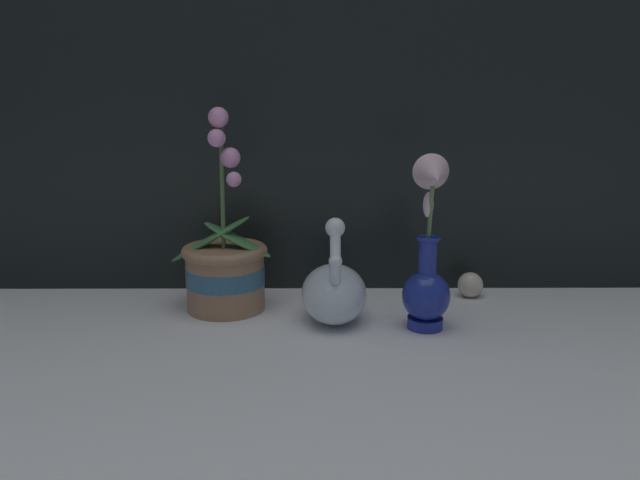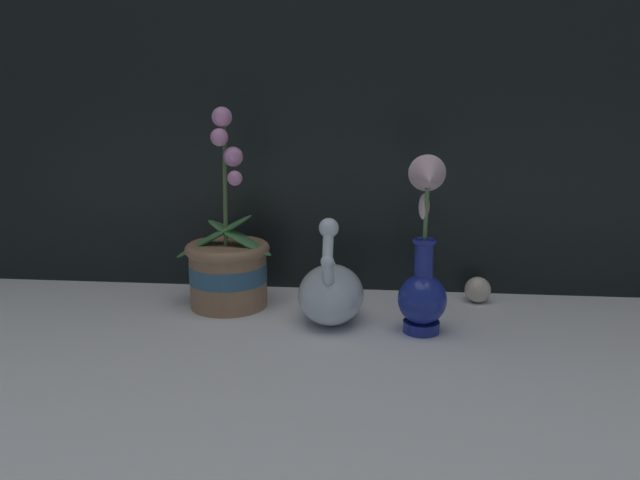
{
  "view_description": "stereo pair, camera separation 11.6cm",
  "coord_description": "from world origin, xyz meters",
  "px_view_note": "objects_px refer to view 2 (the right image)",
  "views": [
    {
      "loc": [
        -0.05,
        -0.98,
        0.41
      ],
      "look_at": [
        -0.04,
        0.14,
        0.14
      ],
      "focal_mm": 35.0,
      "sensor_mm": 36.0,
      "label": 1
    },
    {
      "loc": [
        0.07,
        -0.98,
        0.41
      ],
      "look_at": [
        -0.04,
        0.14,
        0.14
      ],
      "focal_mm": 35.0,
      "sensor_mm": 36.0,
      "label": 2
    }
  ],
  "objects_px": {
    "glass_sphere": "(478,290)",
    "orchid_potted_plant": "(228,265)",
    "swan_figurine": "(331,291)",
    "blue_vase": "(424,270)"
  },
  "relations": [
    {
      "from": "glass_sphere",
      "to": "orchid_potted_plant",
      "type": "bearing_deg",
      "value": -172.14
    },
    {
      "from": "swan_figurine",
      "to": "glass_sphere",
      "type": "height_order",
      "value": "swan_figurine"
    },
    {
      "from": "orchid_potted_plant",
      "to": "blue_vase",
      "type": "height_order",
      "value": "orchid_potted_plant"
    },
    {
      "from": "blue_vase",
      "to": "swan_figurine",
      "type": "bearing_deg",
      "value": 165.12
    },
    {
      "from": "blue_vase",
      "to": "orchid_potted_plant",
      "type": "bearing_deg",
      "value": 163.35
    },
    {
      "from": "swan_figurine",
      "to": "glass_sphere",
      "type": "distance_m",
      "value": 0.31
    },
    {
      "from": "orchid_potted_plant",
      "to": "blue_vase",
      "type": "distance_m",
      "value": 0.38
    },
    {
      "from": "orchid_potted_plant",
      "to": "swan_figurine",
      "type": "relative_size",
      "value": 1.88
    },
    {
      "from": "swan_figurine",
      "to": "glass_sphere",
      "type": "relative_size",
      "value": 3.94
    },
    {
      "from": "orchid_potted_plant",
      "to": "swan_figurine",
      "type": "height_order",
      "value": "orchid_potted_plant"
    }
  ]
}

